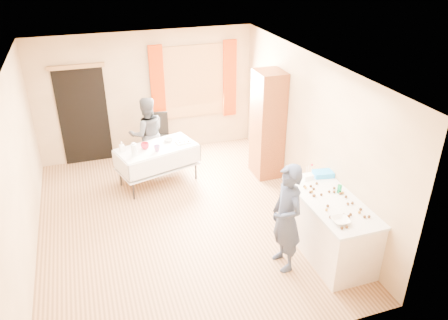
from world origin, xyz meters
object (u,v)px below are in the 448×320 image
object	(u,v)px
counter	(329,226)
chair	(160,144)
party_table	(158,161)
girl	(287,218)
cabinet	(268,125)
woman	(147,134)

from	to	relation	value
counter	chair	xyz separation A→B (m)	(-1.75, 3.92, -0.17)
party_table	girl	world-z (taller)	girl
cabinet	party_table	distance (m)	2.19
cabinet	counter	distance (m)	2.60
party_table	girl	size ratio (longest dim) A/B	1.00
chair	girl	world-z (taller)	girl
cabinet	counter	bearing A→B (deg)	-92.26
girl	woman	xyz separation A→B (m)	(-1.31, 3.55, -0.05)
girl	party_table	bearing A→B (deg)	-159.90
party_table	chair	xyz separation A→B (m)	(0.24, 1.09, -0.16)
cabinet	girl	bearing A→B (deg)	-107.97
girl	chair	bearing A→B (deg)	-168.95
woman	girl	bearing A→B (deg)	107.85
cabinet	party_table	bearing A→B (deg)	171.58
counter	party_table	distance (m)	3.47
cabinet	woman	world-z (taller)	cabinet
chair	woman	distance (m)	0.71
counter	woman	world-z (taller)	woman
cabinet	girl	distance (m)	2.74
cabinet	chair	size ratio (longest dim) A/B	2.17
chair	girl	distance (m)	4.15
cabinet	chair	world-z (taller)	cabinet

